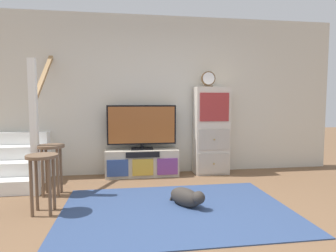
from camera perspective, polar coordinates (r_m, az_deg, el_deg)
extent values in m
plane|color=brown|center=(2.88, 3.98, -20.68)|extent=(20.00, 20.00, 0.00)
cube|color=beige|center=(5.03, -2.00, 6.08)|extent=(6.40, 0.12, 2.70)
cube|color=navy|center=(3.42, 1.72, -16.33)|extent=(2.60, 1.80, 0.01)
cube|color=#BCB29E|center=(4.86, -5.16, -7.28)|extent=(1.20, 0.36, 0.45)
cube|color=#2D4784|center=(4.67, -9.99, -8.27)|extent=(0.34, 0.02, 0.27)
cube|color=#B79333|center=(4.68, -5.02, -8.20)|extent=(0.34, 0.02, 0.27)
cube|color=#70387F|center=(4.72, -0.10, -8.07)|extent=(0.34, 0.02, 0.27)
cube|color=black|center=(4.64, -5.04, -5.74)|extent=(0.54, 0.02, 0.09)
cube|color=black|center=(4.83, -5.20, -4.50)|extent=(0.36, 0.22, 0.02)
cylinder|color=black|center=(4.83, -5.20, -4.00)|extent=(0.05, 0.05, 0.06)
cube|color=black|center=(4.78, -5.23, 0.23)|extent=(1.14, 0.05, 0.65)
cube|color=brown|center=(4.75, -5.21, 0.20)|extent=(1.09, 0.01, 0.60)
cube|color=beige|center=(4.99, 8.55, -0.91)|extent=(0.58, 0.34, 1.49)
cube|color=#ADA497|center=(4.91, 9.09, -7.41)|extent=(0.53, 0.02, 0.34)
sphere|color=olive|center=(4.89, 9.15, -7.45)|extent=(0.03, 0.03, 0.03)
cube|color=#ADA497|center=(4.84, 9.15, -2.66)|extent=(0.53, 0.02, 0.34)
sphere|color=olive|center=(4.82, 9.22, -2.69)|extent=(0.03, 0.03, 0.03)
cube|color=maroon|center=(4.80, 9.24, 3.75)|extent=(0.49, 0.02, 0.47)
cube|color=#4C3823|center=(4.94, 7.99, 7.83)|extent=(0.14, 0.08, 0.02)
cylinder|color=brown|center=(4.95, 8.01, 9.35)|extent=(0.24, 0.04, 0.24)
cylinder|color=silver|center=(4.92, 8.09, 9.37)|extent=(0.20, 0.01, 0.20)
cube|color=white|center=(4.55, -30.37, -10.43)|extent=(0.90, 0.26, 0.19)
cube|color=white|center=(4.76, -29.25, -8.54)|extent=(0.90, 0.26, 0.38)
cube|color=white|center=(4.98, -28.23, -6.81)|extent=(0.90, 0.26, 0.57)
cube|color=white|center=(5.21, -27.31, -5.23)|extent=(0.90, 0.26, 0.76)
cube|color=white|center=(5.43, -26.46, -3.77)|extent=(0.90, 0.26, 0.95)
cube|color=white|center=(4.13, -25.08, -0.37)|extent=(0.09, 0.09, 1.80)
cube|color=#9E7547|center=(4.76, -23.17, 9.98)|extent=(0.06, 1.33, 0.99)
cylinder|color=brown|center=(3.47, -25.55, -11.14)|extent=(0.04, 0.04, 0.63)
cylinder|color=brown|center=(3.43, -22.50, -11.27)|extent=(0.04, 0.04, 0.63)
cylinder|color=brown|center=(3.65, -24.68, -10.36)|extent=(0.04, 0.04, 0.63)
cylinder|color=brown|center=(3.60, -21.77, -10.46)|extent=(0.04, 0.04, 0.63)
cylinder|color=brown|center=(3.46, -23.81, -5.51)|extent=(0.34, 0.34, 0.03)
cylinder|color=brown|center=(4.09, -23.68, -8.60)|extent=(0.04, 0.04, 0.64)
cylinder|color=brown|center=(4.05, -21.10, -8.67)|extent=(0.04, 0.04, 0.64)
cylinder|color=brown|center=(4.27, -23.02, -8.03)|extent=(0.04, 0.04, 0.64)
cylinder|color=brown|center=(4.23, -20.54, -8.08)|extent=(0.04, 0.04, 0.64)
cylinder|color=brown|center=(4.10, -22.23, -3.75)|extent=(0.34, 0.34, 0.03)
ellipsoid|color=#332D28|center=(3.52, 3.40, -13.95)|extent=(0.42, 0.47, 0.22)
sphere|color=#332D28|center=(3.37, 6.09, -14.00)|extent=(0.15, 0.15, 0.15)
cylinder|color=#332D28|center=(3.66, 0.93, -13.69)|extent=(0.09, 0.10, 0.16)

